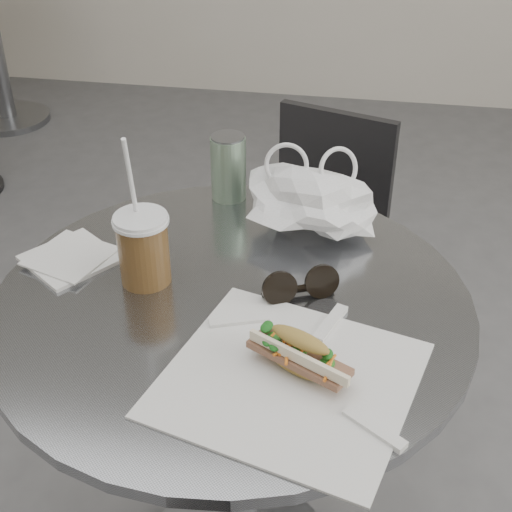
% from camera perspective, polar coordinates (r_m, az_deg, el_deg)
% --- Properties ---
extents(cafe_table, '(0.76, 0.76, 0.74)m').
position_cam_1_polar(cafe_table, '(1.31, -1.70, -13.01)').
color(cafe_table, slate).
rests_on(cafe_table, ground).
extents(chair_far, '(0.40, 0.43, 0.74)m').
position_cam_1_polar(chair_far, '(1.88, 4.16, -1.68)').
color(chair_far, '#29292B').
rests_on(chair_far, ground).
extents(sandwich_paper, '(0.39, 0.38, 0.00)m').
position_cam_1_polar(sandwich_paper, '(0.98, 2.65, -9.82)').
color(sandwich_paper, white).
rests_on(sandwich_paper, cafe_table).
extents(banh_mi, '(0.19, 0.15, 0.06)m').
position_cam_1_polar(banh_mi, '(0.98, 3.50, -7.83)').
color(banh_mi, '#A8863F').
rests_on(banh_mi, sandwich_paper).
extents(iced_coffee, '(0.09, 0.09, 0.26)m').
position_cam_1_polar(iced_coffee, '(1.15, -9.01, 0.68)').
color(iced_coffee, brown).
rests_on(iced_coffee, cafe_table).
extents(sunglasses, '(0.12, 0.08, 0.06)m').
position_cam_1_polar(sunglasses, '(1.12, 3.56, -2.46)').
color(sunglasses, black).
rests_on(sunglasses, cafe_table).
extents(plastic_bag, '(0.27, 0.24, 0.11)m').
position_cam_1_polar(plastic_bag, '(1.27, 4.31, 4.31)').
color(plastic_bag, white).
rests_on(plastic_bag, cafe_table).
extents(napkin_stack, '(0.19, 0.19, 0.01)m').
position_cam_1_polar(napkin_stack, '(1.25, -14.62, -0.14)').
color(napkin_stack, white).
rests_on(napkin_stack, cafe_table).
extents(drink_can, '(0.07, 0.07, 0.13)m').
position_cam_1_polar(drink_can, '(1.37, -2.22, 7.12)').
color(drink_can, '#4F8753').
rests_on(drink_can, cafe_table).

